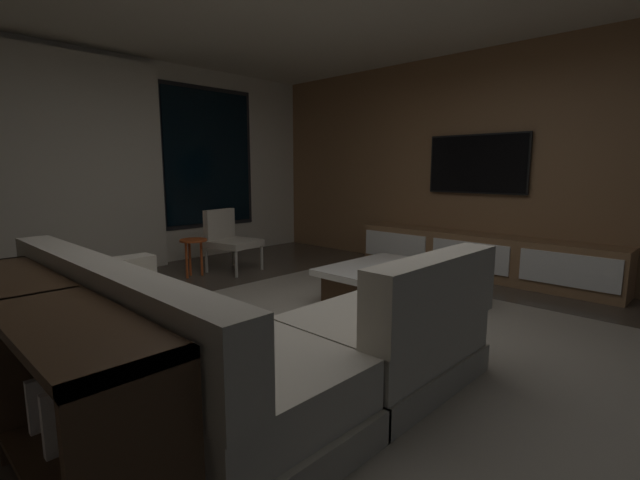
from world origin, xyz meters
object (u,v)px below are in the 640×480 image
side_stool (193,246)px  mounted_tv (477,164)px  sectional_couch (227,341)px  accent_chair_near_window (229,237)px  media_console (481,257)px  coffee_table (396,286)px  console_table_behind_couch (41,362)px  book_stack_on_coffee_table (402,269)px

side_stool → mounted_tv: (2.55, -2.31, 0.98)m
sectional_couch → side_stool: size_ratio=5.43×
mounted_tv → accent_chair_near_window: bearing=131.9°
accent_chair_near_window → side_stool: (-0.50, 0.02, -0.06)m
sectional_couch → accent_chair_near_window: sectional_couch is taller
sectional_couch → accent_chair_near_window: size_ratio=3.21×
sectional_couch → media_console: bearing=1.8°
coffee_table → console_table_behind_couch: console_table_behind_couch is taller
media_console → mounted_tv: (0.18, 0.20, 1.10)m
book_stack_on_coffee_table → media_console: bearing=0.6°
sectional_couch → side_stool: 2.93m
coffee_table → accent_chair_near_window: 2.42m
mounted_tv → media_console: bearing=-132.5°
sectional_couch → side_stool: (1.31, 2.62, 0.08)m
sectional_couch → console_table_behind_couch: sectional_couch is taller
book_stack_on_coffee_table → console_table_behind_couch: console_table_behind_couch is taller
sectional_couch → console_table_behind_couch: size_ratio=1.19×
mounted_tv → sectional_couch: bearing=-175.4°
accent_chair_near_window → console_table_behind_couch: 3.67m
sectional_couch → coffee_table: (2.03, 0.21, -0.10)m
side_stool → accent_chair_near_window: bearing=-2.4°
side_stool → mounted_tv: size_ratio=0.37×
coffee_table → accent_chair_near_window: bearing=95.4°
book_stack_on_coffee_table → media_console: (1.71, 0.02, -0.14)m
sectional_couch → mounted_tv: 4.02m
coffee_table → console_table_behind_couch: size_ratio=0.55×
sectional_couch → coffee_table: 2.05m
side_stool → console_table_behind_couch: console_table_behind_couch is taller
media_console → mounted_tv: 1.13m
sectional_couch → media_console: sectional_couch is taller
coffee_table → media_console: media_console is taller
sectional_couch → coffee_table: bearing=5.9°
accent_chair_near_window → mounted_tv: (2.06, -2.29, 0.92)m
media_console → side_stool: bearing=133.4°
media_console → mounted_tv: bearing=47.5°
side_stool → media_console: bearing=-46.6°
coffee_table → side_stool: bearing=106.7°
coffee_table → side_stool: 2.53m
media_console → console_table_behind_couch: (-4.59, 0.01, 0.17)m
side_stool → sectional_couch: bearing=-116.5°
coffee_table → book_stack_on_coffee_table: 0.24m
mounted_tv → book_stack_on_coffee_table: bearing=-173.5°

